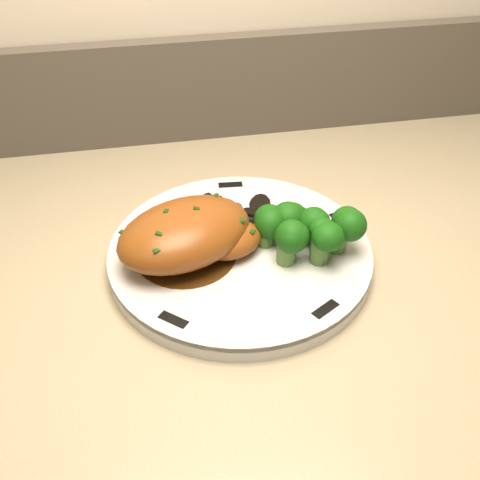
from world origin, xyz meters
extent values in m
cylinder|color=silver|center=(0.56, 1.75, 0.87)|extent=(0.31, 0.31, 0.02)
cube|color=black|center=(0.57, 1.85, 0.88)|extent=(0.03, 0.01, 0.00)
cube|color=black|center=(0.47, 1.79, 0.88)|extent=(0.02, 0.03, 0.00)
cube|color=black|center=(0.49, 1.67, 0.88)|extent=(0.02, 0.02, 0.00)
cube|color=black|center=(0.61, 1.66, 0.88)|extent=(0.03, 0.02, 0.00)
cube|color=black|center=(0.66, 1.77, 0.88)|extent=(0.01, 0.03, 0.00)
cylinder|color=#3E220B|center=(0.51, 1.75, 0.88)|extent=(0.09, 0.09, 0.00)
ellipsoid|color=#924B19|center=(0.51, 1.75, 0.90)|extent=(0.14, 0.12, 0.05)
ellipsoid|color=#924B19|center=(0.55, 1.74, 0.89)|extent=(0.07, 0.06, 0.03)
cube|color=#12390B|center=(0.48, 1.74, 0.92)|extent=(0.01, 0.00, 0.00)
cube|color=#12390B|center=(0.49, 1.74, 0.92)|extent=(0.01, 0.00, 0.00)
cube|color=#12390B|center=(0.50, 1.75, 0.92)|extent=(0.01, 0.00, 0.00)
cube|color=#12390B|center=(0.52, 1.75, 0.92)|extent=(0.01, 0.00, 0.00)
cube|color=#12390B|center=(0.53, 1.76, 0.92)|extent=(0.01, 0.00, 0.00)
cube|color=#12390B|center=(0.54, 1.77, 0.92)|extent=(0.01, 0.00, 0.00)
cylinder|color=black|center=(0.59, 1.80, 0.88)|extent=(0.01, 0.01, 0.01)
cylinder|color=black|center=(0.59, 1.81, 0.88)|extent=(0.02, 0.02, 0.01)
cylinder|color=black|center=(0.58, 1.81, 0.88)|extent=(0.02, 0.02, 0.01)
cylinder|color=black|center=(0.58, 1.82, 0.88)|extent=(0.02, 0.02, 0.01)
cylinder|color=black|center=(0.57, 1.82, 0.88)|extent=(0.02, 0.02, 0.01)
cylinder|color=black|center=(0.56, 1.82, 0.88)|extent=(0.02, 0.02, 0.01)
cylinder|color=black|center=(0.55, 1.82, 0.88)|extent=(0.02, 0.02, 0.01)
cylinder|color=black|center=(0.54, 1.81, 0.88)|extent=(0.02, 0.02, 0.00)
cylinder|color=black|center=(0.54, 1.81, 0.88)|extent=(0.02, 0.02, 0.01)
cylinder|color=black|center=(0.53, 1.80, 0.88)|extent=(0.02, 0.02, 0.01)
cylinder|color=black|center=(0.54, 1.80, 0.88)|extent=(0.02, 0.02, 0.01)
cylinder|color=black|center=(0.54, 1.79, 0.88)|extent=(0.03, 0.03, 0.01)
cylinder|color=black|center=(0.55, 1.79, 0.88)|extent=(0.03, 0.03, 0.01)
cylinder|color=black|center=(0.56, 1.78, 0.88)|extent=(0.02, 0.02, 0.01)
cylinder|color=black|center=(0.57, 1.78, 0.88)|extent=(0.02, 0.02, 0.02)
cylinder|color=black|center=(0.58, 1.79, 0.88)|extent=(0.03, 0.03, 0.02)
cylinder|color=black|center=(0.58, 1.79, 0.88)|extent=(0.03, 0.03, 0.01)
cylinder|color=black|center=(0.59, 1.80, 0.88)|extent=(0.03, 0.03, 0.01)
cylinder|color=#4F7A33|center=(0.58, 1.75, 0.89)|extent=(0.02, 0.02, 0.02)
sphere|color=#0A3708|center=(0.58, 1.75, 0.90)|extent=(0.03, 0.03, 0.03)
cylinder|color=#4F7A33|center=(0.61, 1.76, 0.89)|extent=(0.02, 0.02, 0.02)
sphere|color=#0A3708|center=(0.61, 1.76, 0.90)|extent=(0.03, 0.03, 0.03)
cylinder|color=#4F7A33|center=(0.63, 1.75, 0.89)|extent=(0.02, 0.02, 0.02)
sphere|color=#0A3708|center=(0.63, 1.75, 0.90)|extent=(0.03, 0.03, 0.03)
cylinder|color=#4F7A33|center=(0.60, 1.72, 0.89)|extent=(0.02, 0.02, 0.02)
sphere|color=#0A3708|center=(0.60, 1.72, 0.90)|extent=(0.03, 0.03, 0.03)
cylinder|color=#4F7A33|center=(0.62, 1.72, 0.89)|extent=(0.02, 0.02, 0.02)
sphere|color=#0A3708|center=(0.62, 1.72, 0.90)|extent=(0.03, 0.03, 0.03)
cylinder|color=#4F7A33|center=(0.64, 1.73, 0.89)|extent=(0.02, 0.02, 0.02)
sphere|color=#0A3708|center=(0.64, 1.73, 0.90)|extent=(0.03, 0.03, 0.03)
camera|label=1|loc=(0.48, 1.34, 1.22)|focal=45.00mm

